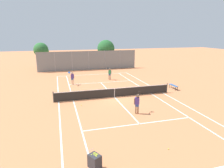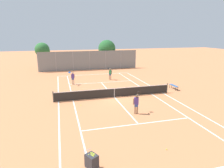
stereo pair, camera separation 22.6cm
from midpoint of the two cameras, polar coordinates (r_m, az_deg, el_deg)
name	(u,v)px [view 1 (the left image)]	position (r m, az deg, el deg)	size (l,w,h in m)	color
ground_plane	(114,97)	(20.33, 0.39, -3.77)	(120.00, 120.00, 0.00)	#CC7A4C
court_line_markings	(114,97)	(20.33, 0.39, -3.76)	(11.10, 23.90, 0.01)	white
tennis_net	(114,92)	(20.18, 0.39, -2.40)	(12.00, 0.10, 1.07)	#474C47
ball_cart	(95,161)	(10.01, -5.67, -21.05)	(0.71, 0.77, 0.96)	#2D2D33
player_near_side	(137,103)	(16.10, 6.77, -5.35)	(0.80, 0.71, 1.77)	#936B4C
player_far_left	(72,77)	(25.53, -11.53, 1.85)	(0.80, 0.71, 1.77)	beige
player_far_right	(110,73)	(27.70, -0.93, 3.11)	(0.76, 0.72, 1.77)	tan
loose_tennis_ball_0	(81,105)	(18.24, -9.14, -6.02)	(0.07, 0.07, 0.07)	#D1DB33
loose_tennis_ball_1	(124,78)	(28.58, 3.11, 1.61)	(0.07, 0.07, 0.07)	#D1DB33
loose_tennis_ball_2	(168,149)	(12.13, 15.29, -17.47)	(0.07, 0.07, 0.07)	#D1DB33
courtside_bench	(173,86)	(24.19, 16.89, -0.44)	(0.36, 1.50, 0.47)	#33598C
back_fence	(89,60)	(35.37, -6.86, 6.69)	(17.27, 0.08, 3.34)	gray
tree_behind_left	(42,50)	(38.90, -19.61, 9.01)	(2.66, 2.63, 4.68)	brown
tree_behind_right	(106,49)	(37.45, -1.95, 9.91)	(3.16, 3.16, 5.12)	brown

